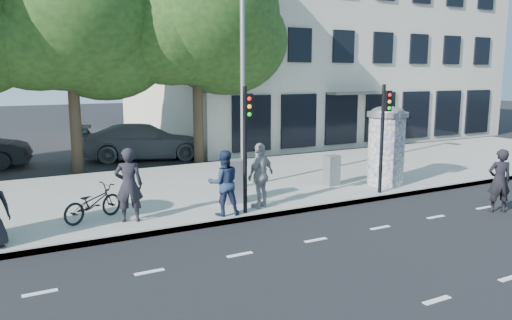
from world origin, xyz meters
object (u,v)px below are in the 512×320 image
ped_e (261,175)px  ad_column_right (386,144)px  bicycle (93,203)px  ped_c (224,183)px  ped_b (129,185)px  cabinet_left (233,182)px  cabinet_right (332,170)px  street_lamp (243,44)px  man_road (499,181)px  car_right (145,141)px  traffic_pole_far (384,127)px  traffic_pole_near (246,137)px

ped_e → ad_column_right: bearing=161.7°
ad_column_right → bicycle: bearing=177.7°
ped_e → bicycle: ped_e is taller
ped_c → ped_b: bearing=-1.9°
cabinet_left → cabinet_right: bearing=12.0°
street_lamp → ped_c: bearing=-126.3°
man_road → car_right: size_ratio=0.32×
ped_c → cabinet_right: bearing=-149.8°
ped_e → cabinet_right: size_ratio=1.79×
ped_e → man_road: bearing=127.2°
traffic_pole_far → ped_b: bearing=174.6°
ped_b → man_road: ped_b is taller
bicycle → traffic_pole_far: bearing=-124.8°
street_lamp → cabinet_right: 5.08m
ped_c → bicycle: (-3.16, 1.17, -0.42)m
cabinet_left → traffic_pole_near: bearing=-93.6°
ped_e → car_right: size_ratio=0.33×
street_lamp → ped_c: street_lamp is taller
traffic_pole_far → ped_e: traffic_pole_far is taller
man_road → bicycle: size_ratio=1.05×
cabinet_left → cabinet_right: (3.91, 0.47, -0.12)m
ad_column_right → ped_b: ad_column_right is taller
traffic_pole_far → street_lamp: (-3.40, 2.84, 2.56)m
street_lamp → cabinet_left: (-1.23, -1.70, -4.01)m
car_right → ped_b: bearing=177.4°
ped_b → cabinet_left: 3.17m
ped_b → ped_e: 3.61m
cabinet_right → car_right: 9.80m
street_lamp → ped_e: street_lamp is taller
ped_b → bicycle: size_ratio=1.11×
street_lamp → ad_column_right: bearing=-23.7°
traffic_pole_near → ped_e: traffic_pole_near is taller
bicycle → cabinet_left: 3.94m
ped_b → cabinet_right: ped_b is taller
traffic_pole_far → man_road: 3.59m
ped_c → bicycle: size_ratio=1.01×
ped_b → traffic_pole_near: bearing=-176.4°
ad_column_right → cabinet_left: bearing=177.6°
cabinet_left → car_right: bearing=94.1°
ped_c → bicycle: bearing=-7.9°
street_lamp → cabinet_left: bearing=-125.8°
traffic_pole_near → cabinet_left: 1.85m
traffic_pole_near → man_road: bearing=-23.4°
street_lamp → ped_e: bearing=-106.9°
ped_b → man_road: bearing=176.8°
traffic_pole_near → bicycle: (-3.76, 1.29, -1.63)m
bicycle → cabinet_right: (7.84, 0.33, 0.06)m
ped_e → man_road: (5.92, -3.17, -0.16)m
ped_e → cabinet_left: (-0.46, 0.81, -0.28)m
bicycle → car_right: car_right is taller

